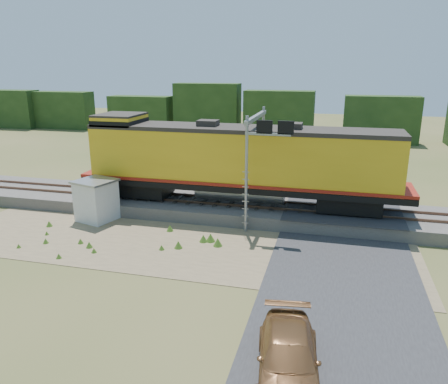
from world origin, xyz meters
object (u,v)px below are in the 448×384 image
(locomotive, at_px, (235,161))
(shed, at_px, (96,200))
(signal_gantry, at_px, (259,140))
(car, at_px, (288,358))

(locomotive, height_order, shed, locomotive)
(locomotive, bearing_deg, signal_gantry, -22.03)
(locomotive, height_order, signal_gantry, signal_gantry)
(signal_gantry, xyz_separation_m, car, (3.45, -14.02, -4.42))
(signal_gantry, bearing_deg, locomotive, 157.97)
(locomotive, distance_m, signal_gantry, 2.29)
(shed, height_order, car, shed)
(locomotive, xyz_separation_m, car, (5.07, -14.68, -2.93))
(shed, relative_size, car, 0.57)
(locomotive, bearing_deg, car, -70.94)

